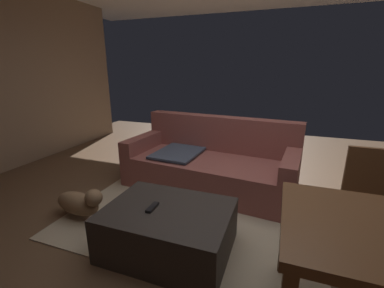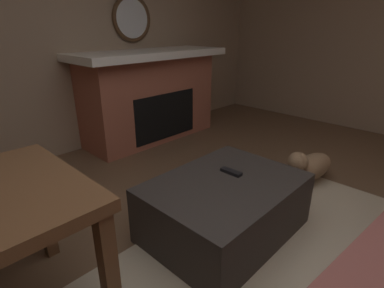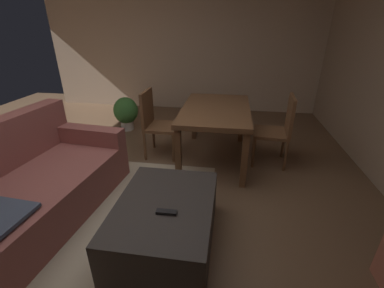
# 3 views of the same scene
# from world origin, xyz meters

# --- Properties ---
(floor) EXTENTS (8.66, 8.66, 0.00)m
(floor) POSITION_xyz_m (0.00, 0.00, 0.00)
(floor) COLOR brown
(wall_right_window_side) EXTENTS (0.12, 5.96, 2.83)m
(wall_right_window_side) POSITION_xyz_m (3.61, 0.00, 1.42)
(wall_right_window_side) COLOR #C4AA91
(wall_right_window_side) RESTS_ON ground
(area_rug) EXTENTS (2.60, 2.00, 0.01)m
(area_rug) POSITION_xyz_m (-0.38, 0.18, 0.01)
(area_rug) COLOR tan
(area_rug) RESTS_ON ground
(couch) EXTENTS (2.29, 1.19, 0.91)m
(couch) POSITION_xyz_m (-0.39, 0.91, 0.31)
(couch) COLOR #8C4C47
(couch) RESTS_ON ground
(ottoman_coffee_table) EXTENTS (1.07, 0.79, 0.41)m
(ottoman_coffee_table) POSITION_xyz_m (-0.38, -0.49, 0.21)
(ottoman_coffee_table) COLOR #2D2826
(ottoman_coffee_table) RESTS_ON ground
(tv_remote) EXTENTS (0.05, 0.16, 0.02)m
(tv_remote) POSITION_xyz_m (-0.50, -0.53, 0.42)
(tv_remote) COLOR black
(tv_remote) RESTS_ON ottoman_coffee_table
(dining_table) EXTENTS (1.43, 0.87, 0.74)m
(dining_table) POSITION_xyz_m (1.23, -0.79, 0.65)
(dining_table) COLOR brown
(dining_table) RESTS_ON ground
(dining_chair_south) EXTENTS (0.48, 0.48, 0.93)m
(dining_chair_south) POSITION_xyz_m (1.23, -1.62, 0.52)
(dining_chair_south) COLOR brown
(dining_chair_south) RESTS_ON ground
(dining_chair_north) EXTENTS (0.44, 0.44, 0.93)m
(dining_chair_north) POSITION_xyz_m (1.24, 0.04, 0.52)
(dining_chair_north) COLOR brown
(dining_chair_north) RESTS_ON ground
(potted_plant) EXTENTS (0.42, 0.42, 0.59)m
(potted_plant) POSITION_xyz_m (2.09, 0.83, 0.33)
(potted_plant) COLOR beige
(potted_plant) RESTS_ON ground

